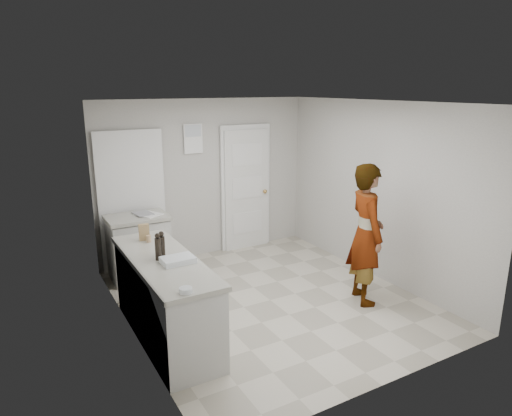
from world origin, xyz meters
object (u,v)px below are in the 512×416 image
person (366,234)px  spice_jar (149,239)px  cake_mix_box (144,232)px  egg_bowl (186,290)px  oil_cruet_b (158,247)px  baking_dish (178,260)px  oil_cruet_a (162,244)px

person → spice_jar: bearing=87.8°
cake_mix_box → spice_jar: size_ratio=2.39×
egg_bowl → oil_cruet_b: bearing=87.6°
person → oil_cruet_b: size_ratio=6.10×
baking_dish → egg_bowl: 0.73m
spice_jar → oil_cruet_a: size_ratio=0.30×
oil_cruet_b → egg_bowl: (-0.04, -0.88, -0.12)m
person → egg_bowl: size_ratio=15.25×
person → oil_cruet_b: (-2.55, 0.36, 0.17)m
cake_mix_box → baking_dish: (0.10, -0.87, -0.07)m
person → cake_mix_box: (-2.50, 1.05, 0.13)m
cake_mix_box → oil_cruet_a: bearing=-79.8°
cake_mix_box → oil_cruet_b: (-0.05, -0.69, 0.04)m
baking_dish → person: bearing=-4.5°
cake_mix_box → baking_dish: cake_mix_box is taller
person → oil_cruet_a: size_ratio=6.57×
person → cake_mix_box: size_ratio=9.15×
oil_cruet_b → oil_cruet_a: bearing=54.6°
cake_mix_box → spice_jar: (0.02, -0.09, -0.06)m
spice_jar → oil_cruet_b: oil_cruet_b is taller
oil_cruet_a → cake_mix_box: bearing=92.1°
egg_bowl → baking_dish: bearing=75.2°
person → oil_cruet_b: 2.58m
person → egg_bowl: (-2.58, -0.52, 0.05)m
baking_dish → egg_bowl: baking_dish is taller
spice_jar → baking_dish: (0.07, -0.77, -0.01)m
oil_cruet_b → egg_bowl: 0.89m
spice_jar → baking_dish: spice_jar is taller
oil_cruet_a → baking_dish: (0.08, -0.28, -0.10)m
egg_bowl → cake_mix_box: bearing=86.8°
oil_cruet_b → baking_dish: 0.25m
person → cake_mix_box: bearing=86.2°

